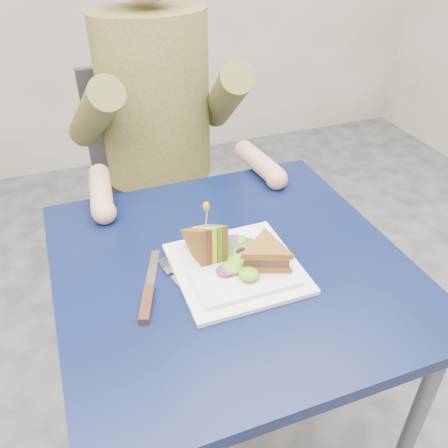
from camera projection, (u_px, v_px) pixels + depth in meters
name	position (u px, v px, depth m)	size (l,w,h in m)	color
ground	(229.00, 445.00, 1.46)	(4.00, 4.00, 0.00)	#4E4E51
table	(231.00, 289.00, 1.08)	(0.75, 0.75, 0.73)	black
chair	(156.00, 179.00, 1.71)	(0.42, 0.40, 0.93)	#47474C
diner	(155.00, 88.00, 1.41)	(0.54, 0.59, 0.74)	brown
plate	(237.00, 267.00, 1.01)	(0.26, 0.26, 0.02)	white
sandwich_flat	(266.00, 255.00, 0.99)	(0.16, 0.16, 0.05)	brown
sandwich_upright	(207.00, 243.00, 1.00)	(0.08, 0.13, 0.13)	brown
fork	(181.00, 284.00, 0.98)	(0.05, 0.18, 0.01)	silver
knife	(148.00, 297.00, 0.94)	(0.09, 0.21, 0.02)	silver
toothpick	(206.00, 218.00, 0.97)	(0.00, 0.00, 0.06)	tan
toothpick_frill	(206.00, 207.00, 0.95)	(0.01, 0.01, 0.02)	orange
lettuce_spill	(237.00, 256.00, 1.01)	(0.15, 0.13, 0.02)	#337A14
onion_ring	(242.00, 254.00, 1.00)	(0.04, 0.04, 0.01)	#9E4C7A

